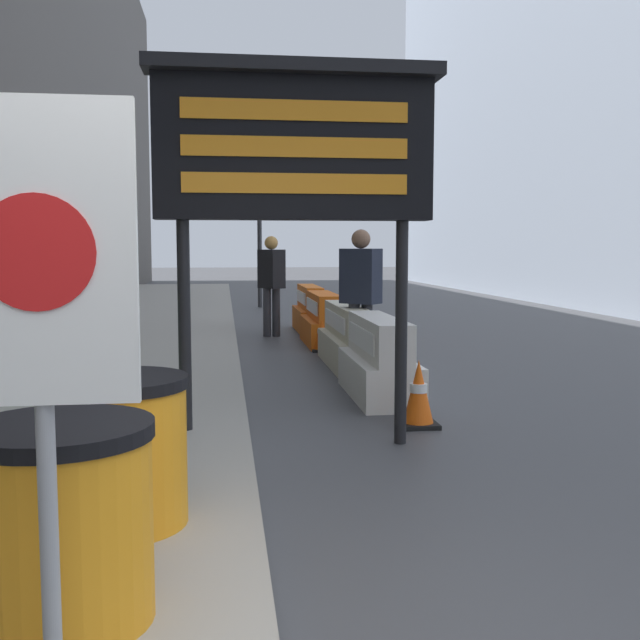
{
  "coord_description": "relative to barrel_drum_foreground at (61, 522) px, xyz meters",
  "views": [
    {
      "loc": [
        -0.19,
        -2.33,
        1.6
      ],
      "look_at": [
        1.16,
        8.15,
        0.59
      ],
      "focal_mm": 42.0,
      "sensor_mm": 36.0,
      "label": 1
    }
  ],
  "objects": [
    {
      "name": "bare_tree",
      "position": [
        -2.13,
        8.49,
        1.54
      ],
      "size": [
        1.88,
        1.71,
        3.61
      ],
      "color": "#4C3D2D",
      "rests_on": "sidewalk_left"
    },
    {
      "name": "barrel_drum_foreground",
      "position": [
        0.0,
        0.0,
        0.0
      ],
      "size": [
        0.72,
        0.72,
        0.78
      ],
      "color": "orange",
      "rests_on": "sidewalk_left"
    },
    {
      "name": "barrel_drum_middle",
      "position": [
        0.08,
        1.02,
        0.0
      ],
      "size": [
        0.72,
        0.72,
        0.78
      ],
      "color": "orange",
      "rests_on": "sidewalk_left"
    },
    {
      "name": "warning_sign",
      "position": [
        0.07,
        -0.49,
        0.9
      ],
      "size": [
        0.6,
        0.08,
        1.89
      ],
      "color": "gray",
      "rests_on": "sidewalk_left"
    },
    {
      "name": "message_board",
      "position": [
        1.19,
        3.03,
        1.8
      ],
      "size": [
        2.29,
        0.36,
        3.02
      ],
      "color": "black",
      "rests_on": "ground_plane"
    },
    {
      "name": "jersey_barrier_white",
      "position": [
        2.27,
        4.95,
        -0.18
      ],
      "size": [
        0.61,
        1.77,
        0.86
      ],
      "color": "silver",
      "rests_on": "ground_plane"
    },
    {
      "name": "jersey_barrier_cream",
      "position": [
        2.27,
        7.07,
        -0.19
      ],
      "size": [
        0.53,
        2.13,
        0.83
      ],
      "color": "beige",
      "rests_on": "ground_plane"
    },
    {
      "name": "jersey_barrier_orange_far",
      "position": [
        2.27,
        9.44,
        -0.18
      ],
      "size": [
        0.63,
        1.79,
        0.86
      ],
      "color": "orange",
      "rests_on": "ground_plane"
    },
    {
      "name": "jersey_barrier_orange_near",
      "position": [
        2.27,
        11.44,
        -0.17
      ],
      "size": [
        0.53,
        1.8,
        0.88
      ],
      "color": "orange",
      "rests_on": "ground_plane"
    },
    {
      "name": "traffic_cone_near",
      "position": [
        2.35,
        3.58,
        -0.26
      ],
      "size": [
        0.34,
        0.34,
        0.61
      ],
      "color": "black",
      "rests_on": "ground_plane"
    },
    {
      "name": "traffic_cone_mid",
      "position": [
        2.12,
        8.56,
        -0.29
      ],
      "size": [
        0.31,
        0.31,
        0.55
      ],
      "color": "black",
      "rests_on": "ground_plane"
    },
    {
      "name": "traffic_light_near_curb",
      "position": [
        1.6,
        17.33,
        1.98
      ],
      "size": [
        0.28,
        0.45,
        3.48
      ],
      "color": "#2D2D30",
      "rests_on": "ground_plane"
    },
    {
      "name": "pedestrian_worker",
      "position": [
        2.38,
        6.62,
        0.53
      ],
      "size": [
        0.56,
        0.53,
        1.84
      ],
      "rotation": [
        0.0,
        0.0,
        5.58
      ],
      "color": "#333338",
      "rests_on": "ground_plane"
    },
    {
      "name": "pedestrian_passerby",
      "position": [
        1.48,
        10.66,
        0.51
      ],
      "size": [
        0.5,
        0.56,
        1.82
      ],
      "rotation": [
        0.0,
        0.0,
        5.28
      ],
      "color": "#333338",
      "rests_on": "ground_plane"
    }
  ]
}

